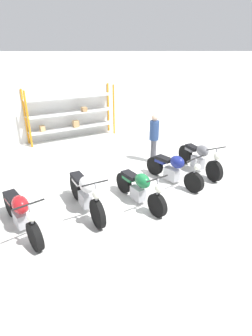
{
  "coord_description": "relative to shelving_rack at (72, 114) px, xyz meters",
  "views": [
    {
      "loc": [
        -3.33,
        -5.19,
        3.61
      ],
      "look_at": [
        0.0,
        0.4,
        0.7
      ],
      "focal_mm": 28.0,
      "sensor_mm": 36.0,
      "label": 1
    }
  ],
  "objects": [
    {
      "name": "motorcycle_grey",
      "position": [
        2.24,
        -5.51,
        -0.65
      ],
      "size": [
        0.68,
        2.16,
        1.04
      ],
      "rotation": [
        0.0,
        0.0,
        -1.72
      ],
      "color": "black",
      "rests_on": "ground_plane"
    },
    {
      "name": "person_near_rack",
      "position": [
        1.45,
        -4.09,
        -0.11
      ],
      "size": [
        0.39,
        0.39,
        1.7
      ],
      "rotation": [
        0.0,
        0.0,
        2.89
      ],
      "color": "#595960",
      "rests_on": "ground_plane"
    },
    {
      "name": "motorcycle_red",
      "position": [
        -3.32,
        -5.81,
        -0.65
      ],
      "size": [
        0.64,
        2.11,
        1.03
      ],
      "rotation": [
        0.0,
        0.0,
        -1.42
      ],
      "color": "black",
      "rests_on": "ground_plane"
    },
    {
      "name": "shelving_rack",
      "position": [
        0.0,
        0.0,
        0.0
      ],
      "size": [
        3.92,
        0.63,
        2.25
      ],
      "color": "orange",
      "rests_on": "ground_plane"
    },
    {
      "name": "ground_plane",
      "position": [
        -0.46,
        -5.81,
        -1.12
      ],
      "size": [
        30.0,
        30.0,
        0.0
      ],
      "primitive_type": "plane",
      "color": "silver"
    },
    {
      "name": "motorcycle_green",
      "position": [
        -0.5,
        -6.17,
        -0.67
      ],
      "size": [
        0.61,
        2.0,
        0.99
      ],
      "rotation": [
        0.0,
        0.0,
        -1.51
      ],
      "color": "black",
      "rests_on": "ground_plane"
    },
    {
      "name": "motorcycle_blue",
      "position": [
        1.0,
        -5.69,
        -0.68
      ],
      "size": [
        0.73,
        2.09,
        1.0
      ],
      "rotation": [
        0.0,
        0.0,
        -1.41
      ],
      "color": "black",
      "rests_on": "ground_plane"
    },
    {
      "name": "motorcycle_white",
      "position": [
        -1.83,
        -5.82,
        -0.6
      ],
      "size": [
        0.59,
        2.1,
        1.09
      ],
      "rotation": [
        0.0,
        0.0,
        -1.6
      ],
      "color": "black",
      "rests_on": "ground_plane"
    },
    {
      "name": "back_wall",
      "position": [
        -0.46,
        0.37,
        0.68
      ],
      "size": [
        30.0,
        0.08,
        3.6
      ],
      "color": "white",
      "rests_on": "ground_plane"
    }
  ]
}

